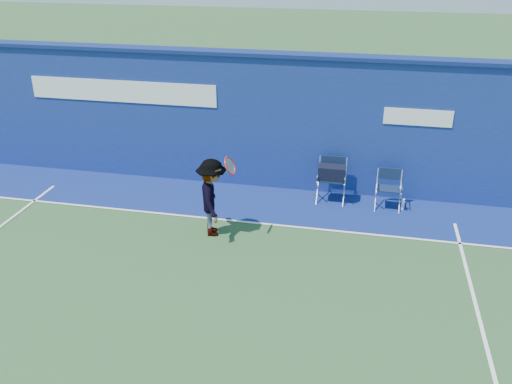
% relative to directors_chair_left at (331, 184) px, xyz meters
% --- Properties ---
extents(ground, '(80.00, 80.00, 0.00)m').
position_rel_directors_chair_left_xyz_m(ground, '(-1.92, -4.57, -0.41)').
color(ground, '#2C4E29').
rests_on(ground, ground).
extents(stadium_wall, '(24.00, 0.50, 3.08)m').
position_rel_directors_chair_left_xyz_m(stadium_wall, '(-1.93, 0.63, 1.14)').
color(stadium_wall, navy).
rests_on(stadium_wall, ground).
extents(out_of_bounds_strip, '(24.00, 1.80, 0.01)m').
position_rel_directors_chair_left_xyz_m(out_of_bounds_strip, '(-1.92, -0.47, -0.40)').
color(out_of_bounds_strip, navy).
rests_on(out_of_bounds_strip, ground).
extents(court_lines, '(24.00, 12.00, 0.01)m').
position_rel_directors_chair_left_xyz_m(court_lines, '(-1.92, -3.97, -0.39)').
color(court_lines, white).
rests_on(court_lines, out_of_bounds_strip).
extents(directors_chair_left, '(0.58, 0.52, 0.97)m').
position_rel_directors_chair_left_xyz_m(directors_chair_left, '(0.00, 0.00, 0.00)').
color(directors_chair_left, silver).
rests_on(directors_chair_left, ground).
extents(directors_chair_right, '(0.50, 0.45, 0.84)m').
position_rel_directors_chair_left_xyz_m(directors_chair_right, '(1.22, -0.09, -0.14)').
color(directors_chair_right, silver).
rests_on(directors_chair_right, ground).
extents(water_bottle, '(0.07, 0.07, 0.26)m').
position_rel_directors_chair_left_xyz_m(water_bottle, '(1.55, -0.13, -0.28)').
color(water_bottle, silver).
rests_on(water_bottle, ground).
extents(tennis_player, '(0.94, 1.13, 1.69)m').
position_rel_directors_chair_left_xyz_m(tennis_player, '(-2.14, -1.93, 0.37)').
color(tennis_player, '#EA4738').
rests_on(tennis_player, ground).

